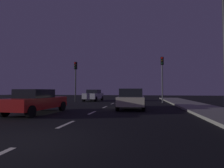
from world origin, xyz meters
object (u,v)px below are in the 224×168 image
at_px(traffic_signal_right, 162,71).
at_px(street_lamp_right, 220,36).
at_px(car_adjacent_lane, 37,101).
at_px(traffic_signal_left, 76,74).
at_px(car_stopped_ahead, 131,99).
at_px(car_oncoming_far, 93,95).

bearing_deg(traffic_signal_right, street_lamp_right, -76.37).
xyz_separation_m(traffic_signal_right, car_adjacent_lane, (-8.50, -10.52, -2.84)).
bearing_deg(traffic_signal_left, street_lamp_right, -36.58).
bearing_deg(traffic_signal_left, car_adjacent_lane, -80.90).
height_order(car_stopped_ahead, car_adjacent_lane, car_stopped_ahead).
relative_size(traffic_signal_right, car_stopped_ahead, 1.24).
xyz_separation_m(traffic_signal_right, car_stopped_ahead, (-3.04, -6.87, -2.82)).
distance_m(traffic_signal_left, street_lamp_right, 15.50).
xyz_separation_m(traffic_signal_left, traffic_signal_right, (10.18, 0.00, 0.18)).
bearing_deg(traffic_signal_right, traffic_signal_left, -180.00).
distance_m(traffic_signal_right, street_lamp_right, 9.53).
distance_m(traffic_signal_right, car_oncoming_far, 9.38).
distance_m(car_oncoming_far, street_lamp_right, 16.35).
distance_m(car_adjacent_lane, car_oncoming_far, 12.94).
distance_m(car_stopped_ahead, car_oncoming_far, 10.83).
relative_size(car_stopped_ahead, car_oncoming_far, 1.06).
bearing_deg(car_oncoming_far, car_adjacent_lane, -89.51).
height_order(traffic_signal_left, street_lamp_right, street_lamp_right).
bearing_deg(car_stopped_ahead, traffic_signal_left, 136.15).
bearing_deg(street_lamp_right, traffic_signal_left, 143.42).
bearing_deg(car_stopped_ahead, street_lamp_right, -24.03).
height_order(car_oncoming_far, street_lamp_right, street_lamp_right).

